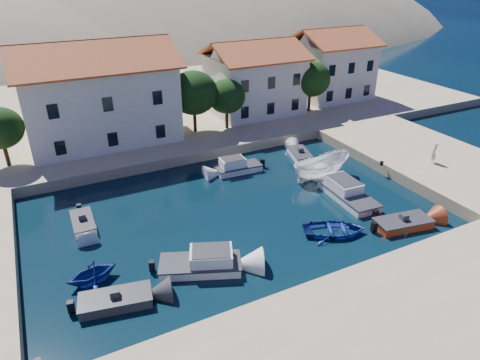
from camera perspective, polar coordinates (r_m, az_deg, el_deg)
name	(u,v)px	position (r m, az deg, el deg)	size (l,w,h in m)	color
ground	(310,294)	(25.96, 9.29, -14.78)	(400.00, 400.00, 0.00)	black
quay_east	(427,158)	(44.51, 23.64, 2.68)	(11.00, 20.00, 1.00)	tan
quay_north	(153,106)	(57.50, -11.52, 9.65)	(80.00, 36.00, 1.00)	tan
hills	(140,99)	(148.28, -13.22, 10.45)	(254.00, 176.00, 99.00)	gray
building_left	(98,91)	(45.04, -18.40, 11.25)	(14.70, 9.45, 9.70)	silver
building_mid	(254,76)	(51.77, 1.90, 13.69)	(10.50, 8.40, 8.30)	silver
building_right	(331,63)	(59.06, 12.06, 15.05)	(9.45, 8.40, 8.80)	silver
trees	(207,95)	(45.63, -4.38, 11.29)	(37.30, 5.30, 6.45)	#382314
bollards	(312,232)	(29.05, 9.59, -6.83)	(29.36, 9.56, 0.30)	black
motorboat_grey_sw	(116,300)	(25.78, -16.23, -15.17)	(4.26, 2.50, 1.25)	#343338
cabin_cruiser_south	(200,263)	(27.16, -5.33, -10.99)	(5.49, 3.92, 1.60)	white
rowboat_south	(334,233)	(31.28, 12.44, -6.96)	(3.14, 4.39, 0.91)	navy
motorboat_red_se	(403,223)	(33.28, 20.88, -5.41)	(4.38, 2.49, 1.25)	maroon
cabin_cruiser_east	(349,194)	(35.59, 14.28, -1.83)	(2.64, 5.80, 1.60)	white
boat_east	(320,178)	(38.86, 10.65, 0.33)	(2.19, 5.81, 2.25)	white
motorboat_white_ne	(300,155)	(42.45, 8.02, 3.35)	(2.58, 3.89, 1.25)	white
rowboat_west	(93,281)	(27.93, -18.95, -12.64)	(2.58, 2.99, 1.58)	navy
motorboat_white_west	(83,223)	(33.17, -20.18, -5.38)	(1.58, 3.42, 1.25)	white
cabin_cruiser_north	(238,167)	(39.09, -0.23, 1.77)	(4.29, 2.02, 1.60)	white
pedestrian	(434,153)	(42.08, 24.43, 3.30)	(0.68, 0.45, 1.86)	silver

